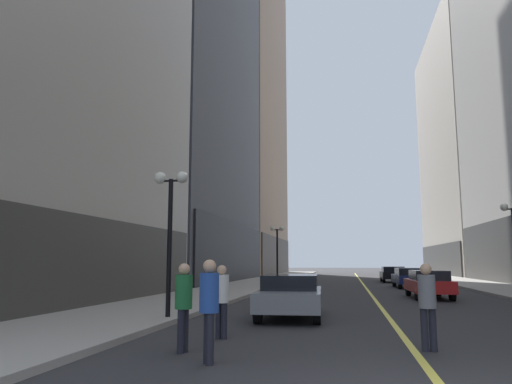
# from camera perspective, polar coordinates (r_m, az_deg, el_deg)

# --- Properties ---
(ground_plane) EXTENTS (200.00, 200.00, 0.00)m
(ground_plane) POSITION_cam_1_polar(r_m,az_deg,el_deg) (40.65, 12.44, -10.46)
(ground_plane) COLOR #2D2D30
(sidewalk_left) EXTENTS (4.50, 78.00, 0.15)m
(sidewalk_left) POSITION_cam_1_polar(r_m,az_deg,el_deg) (41.22, 0.70, -10.51)
(sidewalk_left) COLOR #9E9991
(sidewalk_left) RESTS_ON ground
(sidewalk_right) EXTENTS (4.50, 78.00, 0.15)m
(sidewalk_right) POSITION_cam_1_polar(r_m,az_deg,el_deg) (41.73, 24.00, -9.78)
(sidewalk_right) COLOR #9E9991
(sidewalk_right) RESTS_ON ground
(lane_centre_stripe) EXTENTS (0.16, 70.00, 0.01)m
(lane_centre_stripe) POSITION_cam_1_polar(r_m,az_deg,el_deg) (40.65, 12.44, -10.45)
(lane_centre_stripe) COLOR #E5D64C
(lane_centre_stripe) RESTS_ON ground
(building_left_far) EXTENTS (10.79, 26.00, 60.84)m
(building_left_far) POSITION_cam_1_polar(r_m,az_deg,el_deg) (73.01, -1.94, 14.85)
(building_left_far) COLOR gray
(building_left_far) RESTS_ON ground
(building_right_far) EXTENTS (14.53, 26.00, 32.30)m
(building_right_far) POSITION_cam_1_polar(r_m,az_deg,el_deg) (69.76, 26.03, 4.52)
(building_right_far) COLOR #A8A399
(building_right_far) RESTS_ON ground
(car_grey) EXTENTS (2.11, 4.73, 1.32)m
(car_grey) POSITION_cam_1_polar(r_m,az_deg,el_deg) (15.64, 4.10, -11.89)
(car_grey) COLOR slate
(car_grey) RESTS_ON ground
(car_red) EXTENTS (1.76, 4.56, 1.32)m
(car_red) POSITION_cam_1_polar(r_m,az_deg,el_deg) (24.94, 19.64, -10.06)
(car_red) COLOR #B21919
(car_red) RESTS_ON ground
(car_navy) EXTENTS (1.85, 4.55, 1.32)m
(car_navy) POSITION_cam_1_polar(r_m,az_deg,el_deg) (34.35, 17.53, -9.52)
(car_navy) COLOR #141E4C
(car_navy) RESTS_ON ground
(car_black) EXTENTS (1.96, 4.18, 1.32)m
(car_black) POSITION_cam_1_polar(r_m,az_deg,el_deg) (43.38, 15.81, -9.24)
(car_black) COLOR black
(car_black) RESTS_ON ground
(pedestrian_in_white_shirt) EXTENTS (0.45, 0.45, 1.65)m
(pedestrian_in_white_shirt) POSITION_cam_1_polar(r_m,az_deg,el_deg) (11.36, -4.08, -12.08)
(pedestrian_in_white_shirt) COLOR black
(pedestrian_in_white_shirt) RESTS_ON ground
(pedestrian_in_grey_suit) EXTENTS (0.36, 0.36, 1.70)m
(pedestrian_in_grey_suit) POSITION_cam_1_polar(r_m,az_deg,el_deg) (10.35, 19.51, -11.87)
(pedestrian_in_grey_suit) COLOR black
(pedestrian_in_grey_suit) RESTS_ON ground
(pedestrian_in_blue_hoodie) EXTENTS (0.47, 0.47, 1.77)m
(pedestrian_in_blue_hoodie) POSITION_cam_1_polar(r_m,az_deg,el_deg) (8.64, -5.54, -12.78)
(pedestrian_in_blue_hoodie) COLOR black
(pedestrian_in_blue_hoodie) RESTS_ON ground
(pedestrian_in_green_parka) EXTENTS (0.39, 0.39, 1.70)m
(pedestrian_in_green_parka) POSITION_cam_1_polar(r_m,az_deg,el_deg) (9.76, -8.52, -12.48)
(pedestrian_in_green_parka) COLOR black
(pedestrian_in_green_parka) RESTS_ON ground
(street_lamp_left_near) EXTENTS (1.06, 0.36, 4.43)m
(street_lamp_left_near) POSITION_cam_1_polar(r_m,az_deg,el_deg) (14.71, -10.05, -2.13)
(street_lamp_left_near) COLOR black
(street_lamp_left_near) RESTS_ON ground
(street_lamp_left_far) EXTENTS (1.06, 0.36, 4.43)m
(street_lamp_left_far) POSITION_cam_1_polar(r_m,az_deg,el_deg) (37.13, 2.51, -5.84)
(street_lamp_left_far) COLOR black
(street_lamp_left_far) RESTS_ON ground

